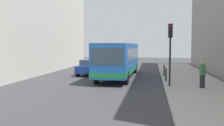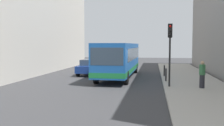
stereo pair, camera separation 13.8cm
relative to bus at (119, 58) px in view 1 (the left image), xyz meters
The scene contains 8 objects.
ground_plane 4.26m from the bus, 83.00° to the right, with size 80.00×80.00×0.00m, color #38383A.
sidewalk 7.22m from the bus, 33.36° to the right, with size 4.40×40.00×0.15m, color #ADA89E.
bus is the anchor object (origin of this frame).
car_beside_bus 3.51m from the bus, 151.08° to the left, with size 1.96×4.45×1.48m.
traffic_light 6.83m from the bus, 53.11° to the right, with size 0.28×0.33×4.10m.
bollard_near 4.93m from the bus, 35.19° to the right, with size 0.11×0.11×0.95m, color black.
bollard_mid 4.09m from the bus, ahead, with size 0.11×0.11×0.95m, color black.
pedestrian_near_signal 8.31m from the bus, 43.18° to the right, with size 0.38×0.38×1.72m.
Camera 1 is at (2.37, -18.83, 2.88)m, focal length 41.65 mm.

